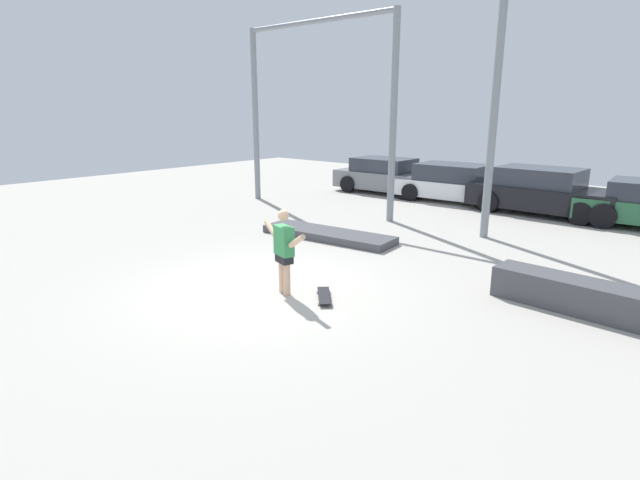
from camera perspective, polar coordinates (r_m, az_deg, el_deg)
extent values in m
plane|color=#B2ADA3|center=(9.27, -6.64, -5.63)|extent=(36.00, 36.00, 0.00)
cylinder|color=#DBAD89|center=(8.98, -4.34, -3.79)|extent=(0.12, 0.12, 0.72)
cylinder|color=#DBAD89|center=(8.84, -3.81, -4.09)|extent=(0.12, 0.12, 0.72)
cube|color=black|center=(8.82, -4.11, -2.09)|extent=(0.39, 0.28, 0.16)
cube|color=#338C4C|center=(8.73, -4.15, -0.07)|extent=(0.45, 0.31, 0.52)
sphere|color=#DBAD89|center=(8.63, -4.21, 2.84)|extent=(0.20, 0.20, 0.20)
cylinder|color=#DBAD89|center=(9.10, -5.54, 1.13)|extent=(0.47, 0.22, 0.32)
cylinder|color=#DBAD89|center=(8.32, -2.66, -0.13)|extent=(0.47, 0.22, 0.32)
cube|color=black|center=(8.73, 0.49, -6.34)|extent=(0.72, 0.75, 0.01)
cylinder|color=silver|center=(8.49, 1.32, -7.28)|extent=(0.06, 0.06, 0.05)
cylinder|color=silver|center=(8.48, -0.15, -7.30)|extent=(0.06, 0.06, 0.05)
cylinder|color=silver|center=(9.02, 1.09, -5.93)|extent=(0.06, 0.06, 0.05)
cylinder|color=silver|center=(9.01, -0.30, -5.95)|extent=(0.06, 0.06, 0.05)
cube|color=#47474C|center=(9.20, 27.33, -5.65)|extent=(2.70, 0.78, 0.53)
cube|color=#47474C|center=(12.76, 0.89, 0.64)|extent=(3.64, 1.34, 0.19)
cylinder|color=gray|center=(18.34, -7.38, 13.79)|extent=(0.20, 0.20, 5.86)
cylinder|color=gray|center=(14.55, 8.38, 13.52)|extent=(0.20, 0.20, 5.86)
cylinder|color=gray|center=(16.50, -0.43, 23.74)|extent=(5.78, 0.16, 0.16)
cylinder|color=gray|center=(13.20, 19.21, 12.76)|extent=(0.20, 0.20, 5.86)
cube|color=slate|center=(19.81, 7.65, 6.81)|extent=(4.08, 1.84, 0.66)
cube|color=#2D333D|center=(19.82, 7.30, 8.54)|extent=(2.26, 1.66, 0.52)
cylinder|color=black|center=(19.95, 12.00, 6.14)|extent=(0.64, 0.24, 0.64)
cylinder|color=black|center=(18.48, 9.50, 5.59)|extent=(0.64, 0.24, 0.64)
cylinder|color=black|center=(21.22, 5.99, 6.88)|extent=(0.64, 0.24, 0.64)
cylinder|color=black|center=(19.84, 3.23, 6.39)|extent=(0.64, 0.24, 0.64)
cube|color=white|center=(18.45, 15.24, 5.68)|extent=(4.34, 2.04, 0.57)
cube|color=#2D333D|center=(18.44, 14.88, 7.51)|extent=(2.42, 1.80, 0.58)
cylinder|color=black|center=(18.85, 19.98, 5.04)|extent=(0.63, 0.25, 0.62)
cylinder|color=black|center=(17.19, 18.07, 4.33)|extent=(0.63, 0.25, 0.62)
cylinder|color=black|center=(19.81, 12.73, 6.01)|extent=(0.63, 0.25, 0.62)
cylinder|color=black|center=(18.24, 10.29, 5.39)|extent=(0.63, 0.25, 0.62)
cube|color=black|center=(17.14, 24.15, 4.48)|extent=(4.42, 1.93, 0.69)
cube|color=#2D333D|center=(17.10, 23.81, 6.63)|extent=(2.45, 1.74, 0.57)
cylinder|color=black|center=(17.67, 29.19, 3.53)|extent=(0.67, 0.23, 0.67)
cylinder|color=black|center=(15.95, 27.63, 2.69)|extent=(0.67, 0.23, 0.67)
cylinder|color=black|center=(18.45, 21.01, 4.84)|extent=(0.67, 0.23, 0.67)
cylinder|color=black|center=(16.82, 18.71, 4.15)|extent=(0.67, 0.23, 0.67)
cylinder|color=black|center=(17.55, 30.42, 3.35)|extent=(0.71, 0.27, 0.70)
cylinder|color=black|center=(15.80, 29.62, 2.39)|extent=(0.71, 0.27, 0.70)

